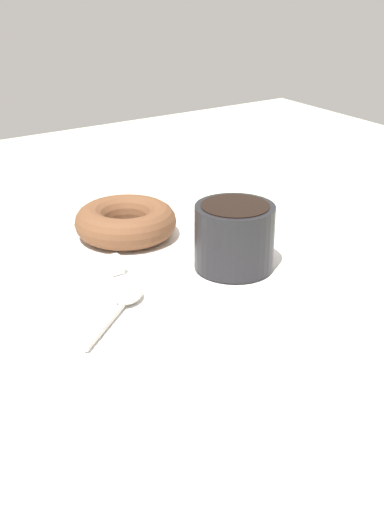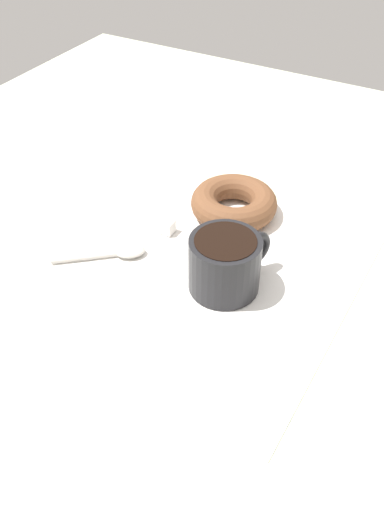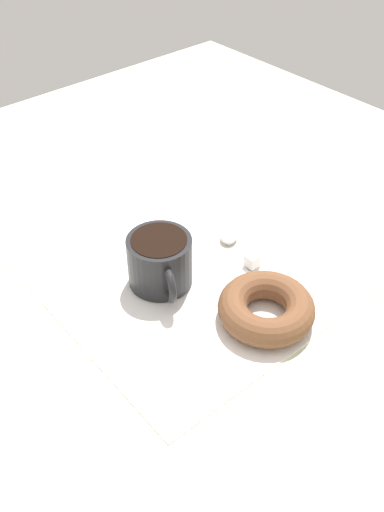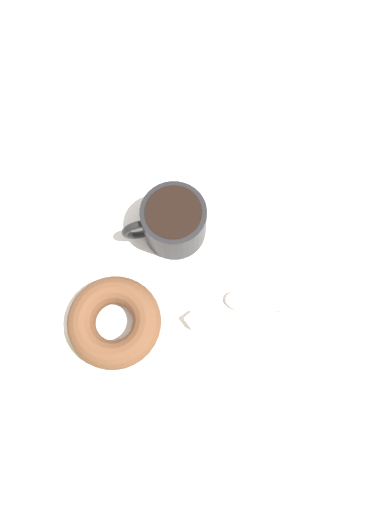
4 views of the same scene
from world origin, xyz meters
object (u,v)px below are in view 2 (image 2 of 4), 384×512
at_px(donut, 234,203).
at_px(sugar_cube, 167,227).
at_px(coffee_cup, 226,262).
at_px(spoon, 120,253).

distance_m(donut, sugar_cube, 0.09).
bearing_deg(sugar_cube, coffee_cup, -26.37).
xyz_separation_m(spoon, sugar_cube, (0.03, 0.07, 0.00)).
height_order(donut, spoon, donut).
distance_m(donut, spoon, 0.17).
bearing_deg(spoon, coffee_cup, 6.29).
bearing_deg(donut, coffee_cup, -68.01).
distance_m(coffee_cup, donut, 0.14).
xyz_separation_m(coffee_cup, sugar_cube, (-0.11, 0.05, -0.03)).
bearing_deg(coffee_cup, donut, 111.99).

